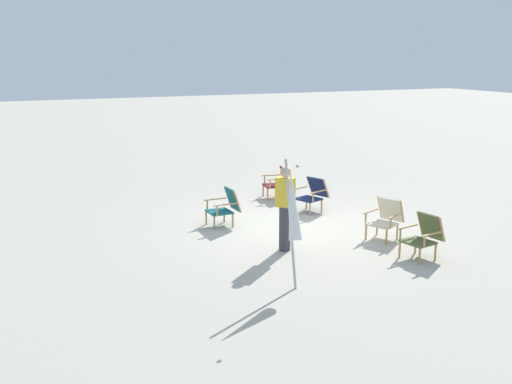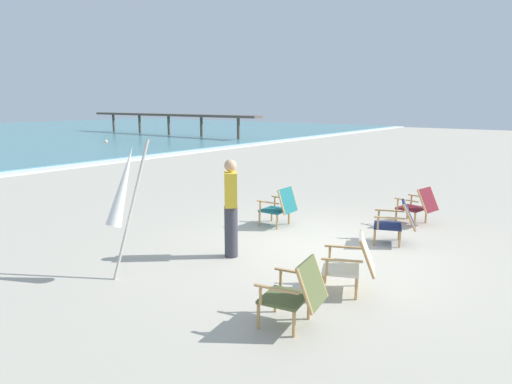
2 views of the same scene
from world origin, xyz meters
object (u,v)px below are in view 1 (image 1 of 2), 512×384
Objects in this scene: beach_chair_back_right at (279,181)px; beach_chair_front_right at (313,193)px; umbrella_furled_white at (293,205)px; beach_chair_back_left at (424,235)px; beach_chair_front_left at (225,206)px; beach_chair_mid_center at (386,217)px; person_near_chairs at (285,208)px.

beach_chair_back_right is 0.93× the size of beach_chair_front_right.
beach_chair_back_right is 0.40× the size of umbrella_furled_white.
beach_chair_back_left is at bearing -176.64° from beach_chair_back_right.
beach_chair_back_right is 1.00× the size of beach_chair_front_left.
beach_chair_front_left is at bearing 96.85° from beach_chair_front_right.
beach_chair_mid_center is at bearing -129.89° from beach_chair_front_left.
umbrella_furled_white reaches higher than beach_chair_front_right.
beach_chair_front_right is at bearing 6.74° from beach_chair_mid_center.
beach_chair_back_left is 2.61m from person_near_chairs.
beach_chair_front_right is (0.28, -2.35, -0.01)m from beach_chair_front_left.
beach_chair_mid_center reaches higher than beach_chair_back_right.
person_near_chairs is at bearing -23.07° from umbrella_furled_white.
beach_chair_front_right is 3.77m from beach_chair_back_left.
beach_chair_mid_center is at bearing -3.91° from beach_chair_back_left.
beach_chair_front_left is at bearing 129.59° from beach_chair_back_right.
beach_chair_front_left reaches higher than beach_chair_mid_center.
beach_chair_back_right is at bearing 3.86° from beach_chair_front_right.
beach_chair_front_right is 3.08m from person_near_chairs.
beach_chair_back_right is at bearing -25.12° from person_near_chairs.
umbrella_furled_white is at bearing 116.26° from beach_chair_mid_center.
person_near_chairs is (1.58, -0.67, -0.49)m from umbrella_furled_white.
beach_chair_front_left is at bearing 11.08° from person_near_chairs.
person_near_chairs is at bearing 56.67° from beach_chair_back_left.
person_near_chairs is (-2.07, -0.40, 0.41)m from beach_chair_front_left.
beach_chair_mid_center is 0.43× the size of umbrella_furled_white.
beach_chair_front_left is 0.40× the size of umbrella_furled_white.
beach_chair_back_left is 0.40× the size of umbrella_furled_white.
beach_chair_front_left is 3.76m from umbrella_furled_white.
umbrella_furled_white reaches higher than beach_chair_front_left.
beach_chair_back_right is at bearing -24.54° from umbrella_furled_white.
person_near_chairs is (-3.92, 1.84, 0.41)m from beach_chair_back_right.
beach_chair_back_left is (-5.33, -0.31, 0.00)m from beach_chair_back_right.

